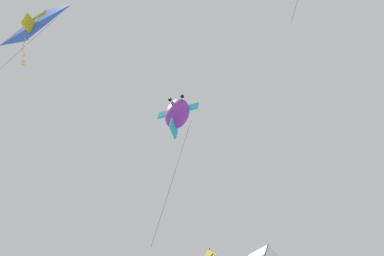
# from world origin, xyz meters

# --- Properties ---
(kite_delta_low_drifter) EXTENTS (2.52, 3.17, 7.22)m
(kite_delta_low_drifter) POSITION_xyz_m (2.06, -5.56, 24.85)
(kite_delta_low_drifter) COLOR blue
(kite_fish_mid_left) EXTENTS (2.06, 1.81, 8.35)m
(kite_fish_mid_left) POSITION_xyz_m (-0.15, 0.77, 19.87)
(kite_fish_mid_left) COLOR purple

